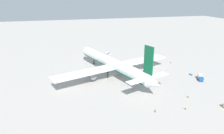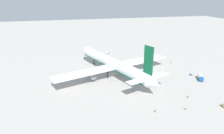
{
  "view_description": "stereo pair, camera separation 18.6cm",
  "coord_description": "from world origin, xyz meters",
  "px_view_note": "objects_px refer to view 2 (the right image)",
  "views": [
    {
      "loc": [
        -114.57,
        30.51,
        47.2
      ],
      "look_at": [
        -4.82,
        1.33,
        6.76
      ],
      "focal_mm": 32.9,
      "sensor_mm": 36.0,
      "label": 1
    },
    {
      "loc": [
        -114.62,
        30.33,
        47.2
      ],
      "look_at": [
        -4.82,
        1.33,
        6.76
      ],
      "focal_mm": 32.9,
      "sensor_mm": 36.0,
      "label": 2
    }
  ],
  "objects_px": {
    "airliner": "(113,64)",
    "service_truck_1": "(149,50)",
    "ground_worker_3": "(171,62)",
    "traffic_cone_2": "(95,55)",
    "service_van": "(108,52)",
    "traffic_cone_0": "(92,55)",
    "service_truck_0": "(201,77)",
    "baggage_cart_0": "(191,74)",
    "ground_worker_2": "(155,111)",
    "baggage_cart_1": "(158,57)",
    "ground_worker_1": "(188,96)",
    "ground_worker_0": "(186,108)",
    "traffic_cone_1": "(161,61)",
    "traffic_cone_3": "(90,107)"
  },
  "relations": [
    {
      "from": "ground_worker_1",
      "to": "traffic_cone_0",
      "type": "distance_m",
      "value": 89.04
    },
    {
      "from": "service_truck_1",
      "to": "traffic_cone_1",
      "type": "xyz_separation_m",
      "value": [
        -29.06,
        3.69,
        -1.09
      ]
    },
    {
      "from": "service_truck_0",
      "to": "ground_worker_0",
      "type": "height_order",
      "value": "service_truck_0"
    },
    {
      "from": "service_truck_1",
      "to": "ground_worker_0",
      "type": "xyz_separation_m",
      "value": [
        -92.6,
        24.99,
        -0.49
      ]
    },
    {
      "from": "service_van",
      "to": "service_truck_1",
      "type": "bearing_deg",
      "value": -93.86
    },
    {
      "from": "ground_worker_1",
      "to": "ground_worker_2",
      "type": "distance_m",
      "value": 22.51
    },
    {
      "from": "traffic_cone_3",
      "to": "ground_worker_1",
      "type": "bearing_deg",
      "value": -93.73
    },
    {
      "from": "service_van",
      "to": "ground_worker_1",
      "type": "distance_m",
      "value": 87.89
    },
    {
      "from": "service_truck_0",
      "to": "baggage_cart_1",
      "type": "distance_m",
      "value": 46.85
    },
    {
      "from": "airliner",
      "to": "service_truck_1",
      "type": "xyz_separation_m",
      "value": [
        45.92,
        -44.85,
        -5.96
      ]
    },
    {
      "from": "traffic_cone_0",
      "to": "ground_worker_1",
      "type": "bearing_deg",
      "value": -158.53
    },
    {
      "from": "ground_worker_3",
      "to": "traffic_cone_3",
      "type": "height_order",
      "value": "ground_worker_3"
    },
    {
      "from": "airliner",
      "to": "ground_worker_1",
      "type": "height_order",
      "value": "airliner"
    },
    {
      "from": "service_truck_1",
      "to": "traffic_cone_2",
      "type": "relative_size",
      "value": 10.87
    },
    {
      "from": "baggage_cart_0",
      "to": "service_truck_1",
      "type": "bearing_deg",
      "value": 1.97
    },
    {
      "from": "baggage_cart_1",
      "to": "ground_worker_1",
      "type": "distance_m",
      "value": 66.41
    },
    {
      "from": "airliner",
      "to": "traffic_cone_1",
      "type": "relative_size",
      "value": 139.04
    },
    {
      "from": "ground_worker_0",
      "to": "ground_worker_3",
      "type": "height_order",
      "value": "ground_worker_3"
    },
    {
      "from": "service_truck_1",
      "to": "traffic_cone_2",
      "type": "height_order",
      "value": "service_truck_1"
    },
    {
      "from": "baggage_cart_1",
      "to": "ground_worker_2",
      "type": "bearing_deg",
      "value": 152.42
    },
    {
      "from": "ground_worker_1",
      "to": "traffic_cone_1",
      "type": "bearing_deg",
      "value": -14.23
    },
    {
      "from": "service_truck_1",
      "to": "ground_worker_1",
      "type": "relative_size",
      "value": 3.44
    },
    {
      "from": "traffic_cone_0",
      "to": "service_truck_0",
      "type": "bearing_deg",
      "value": -141.12
    },
    {
      "from": "ground_worker_1",
      "to": "ground_worker_3",
      "type": "height_order",
      "value": "ground_worker_3"
    },
    {
      "from": "baggage_cart_1",
      "to": "ground_worker_2",
      "type": "height_order",
      "value": "ground_worker_2"
    },
    {
      "from": "service_truck_1",
      "to": "ground_worker_1",
      "type": "height_order",
      "value": "service_truck_1"
    },
    {
      "from": "baggage_cart_1",
      "to": "traffic_cone_2",
      "type": "distance_m",
      "value": 50.03
    },
    {
      "from": "airliner",
      "to": "service_van",
      "type": "bearing_deg",
      "value": -9.88
    },
    {
      "from": "ground_worker_3",
      "to": "traffic_cone_3",
      "type": "relative_size",
      "value": 3.21
    },
    {
      "from": "service_van",
      "to": "traffic_cone_0",
      "type": "distance_m",
      "value": 13.96
    },
    {
      "from": "service_truck_0",
      "to": "ground_worker_3",
      "type": "bearing_deg",
      "value": 1.22
    },
    {
      "from": "baggage_cart_0",
      "to": "ground_worker_0",
      "type": "bearing_deg",
      "value": 142.41
    },
    {
      "from": "baggage_cart_0",
      "to": "baggage_cart_1",
      "type": "bearing_deg",
      "value": 4.33
    },
    {
      "from": "traffic_cone_2",
      "to": "baggage_cart_0",
      "type": "bearing_deg",
      "value": -138.8
    },
    {
      "from": "ground_worker_3",
      "to": "traffic_cone_0",
      "type": "xyz_separation_m",
      "value": [
        33.13,
        51.91,
        -0.63
      ]
    },
    {
      "from": "ground_worker_2",
      "to": "baggage_cart_0",
      "type": "bearing_deg",
      "value": -50.42
    },
    {
      "from": "traffic_cone_3",
      "to": "traffic_cone_2",
      "type": "bearing_deg",
      "value": -12.17
    },
    {
      "from": "ground_worker_3",
      "to": "traffic_cone_2",
      "type": "bearing_deg",
      "value": 56.54
    },
    {
      "from": "airliner",
      "to": "ground_worker_0",
      "type": "xyz_separation_m",
      "value": [
        -46.68,
        -19.86,
        -6.45
      ]
    },
    {
      "from": "ground_worker_3",
      "to": "traffic_cone_0",
      "type": "bearing_deg",
      "value": 57.46
    },
    {
      "from": "baggage_cart_0",
      "to": "traffic_cone_0",
      "type": "xyz_separation_m",
      "value": [
        57.07,
        52.03,
        0.01
      ]
    },
    {
      "from": "ground_worker_1",
      "to": "traffic_cone_0",
      "type": "relative_size",
      "value": 3.16
    },
    {
      "from": "ground_worker_0",
      "to": "traffic_cone_0",
      "type": "xyz_separation_m",
      "value": [
        92.11,
        25.07,
        -0.6
      ]
    },
    {
      "from": "ground_worker_3",
      "to": "traffic_cone_2",
      "type": "height_order",
      "value": "ground_worker_3"
    },
    {
      "from": "ground_worker_3",
      "to": "airliner",
      "type": "bearing_deg",
      "value": 104.75
    },
    {
      "from": "ground_worker_0",
      "to": "service_truck_1",
      "type": "bearing_deg",
      "value": -15.1
    },
    {
      "from": "traffic_cone_0",
      "to": "traffic_cone_1",
      "type": "height_order",
      "value": "same"
    },
    {
      "from": "ground_worker_3",
      "to": "traffic_cone_3",
      "type": "bearing_deg",
      "value": 125.03
    },
    {
      "from": "ground_worker_1",
      "to": "ground_worker_2",
      "type": "height_order",
      "value": "ground_worker_1"
    },
    {
      "from": "airliner",
      "to": "service_van",
      "type": "xyz_separation_m",
      "value": [
        48.38,
        -8.42,
        -6.29
      ]
    }
  ]
}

